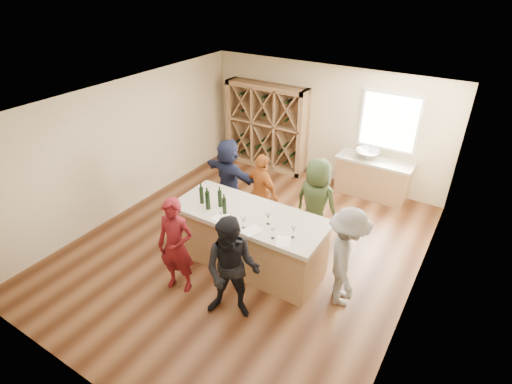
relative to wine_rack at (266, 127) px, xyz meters
The scene contains 33 objects.
floor 3.78m from the wine_rack, 65.36° to the right, with size 6.00×7.00×0.10m, color #56311B.
ceiling 4.00m from the wine_rack, 65.36° to the right, with size 6.00×7.00×0.10m, color white.
wall_back 1.56m from the wine_rack, 10.57° to the left, with size 6.00×0.10×2.80m, color beige.
wall_front 6.99m from the wine_rack, 77.60° to the right, with size 6.00×0.10×2.80m, color beige.
wall_left 3.63m from the wine_rack, 115.36° to the right, with size 0.10×7.00×2.80m, color beige.
wall_right 5.61m from the wine_rack, 35.70° to the right, with size 0.10×7.00×2.80m, color beige.
window_frame 3.08m from the wine_rack, ahead, with size 1.30×0.06×1.30m, color white.
window_pane 3.07m from the wine_rack, ahead, with size 1.18×0.01×1.18m, color white.
wine_rack is the anchor object (origin of this frame).
back_counter_base 2.98m from the wine_rack, ahead, with size 1.60×0.58×0.86m, color #946D46.
back_counter_top 2.91m from the wine_rack, ahead, with size 1.70×0.62×0.06m, color #B0A791.
sink 2.70m from the wine_rack, ahead, with size 0.54×0.54×0.19m, color silver.
faucet 2.70m from the wine_rack, ahead, with size 0.02×0.02×0.30m, color silver.
tasting_counter_base 4.11m from the wine_rack, 63.44° to the right, with size 2.60×1.00×1.00m, color #946D46.
tasting_counter_top 4.07m from the wine_rack, 63.44° to the right, with size 2.72×1.12×0.08m, color #B0A791.
wine_bottle_a 3.91m from the wine_rack, 76.24° to the right, with size 0.08×0.08×0.31m, color black.
wine_bottle_b 4.06m from the wine_rack, 73.70° to the right, with size 0.08×0.08×0.33m, color black.
wine_bottle_c 3.93m from the wine_rack, 71.15° to the right, with size 0.07×0.07×0.30m, color black.
wine_bottle_d 4.13m from the wine_rack, 69.21° to the right, with size 0.07×0.07×0.29m, color black.
wine_glass_a 4.37m from the wine_rack, 69.30° to the right, with size 0.07×0.07×0.18m, color white.
wine_glass_b 4.51m from the wine_rack, 64.01° to the right, with size 0.08×0.08×0.20m, color white.
wine_glass_c 4.76m from the wine_rack, 58.15° to the right, with size 0.06×0.06×0.16m, color white.
wine_glass_d 4.37m from the wine_rack, 58.99° to the right, with size 0.08×0.08×0.20m, color white.
wine_glass_e 4.75m from the wine_rack, 54.36° to the right, with size 0.07×0.07×0.19m, color white.
tasting_menu_a 4.25m from the wine_rack, 69.89° to the right, with size 0.20×0.28×0.00m, color white.
tasting_menu_b 4.56m from the wine_rack, 62.26° to the right, with size 0.22×0.30×0.00m, color white.
tasting_menu_c 4.84m from the wine_rack, 56.28° to the right, with size 0.21×0.28×0.00m, color white.
person_near_left 4.91m from the wine_rack, 76.40° to the right, with size 0.62×0.45×1.70m, color #590F14.
person_near_right 5.30m from the wine_rack, 64.72° to the right, with size 0.85×0.47×1.75m, color black.
person_server 5.09m from the wine_rack, 45.38° to the right, with size 1.11×0.51×1.71m, color slate.
person_far_mid 2.85m from the wine_rack, 61.11° to the right, with size 0.94×0.48×1.60m, color #994C19.
person_far_right 3.52m from the wine_rack, 44.06° to the right, with size 0.87×0.57×1.78m, color #263319.
person_far_left 2.42m from the wine_rack, 78.42° to the right, with size 1.56×0.56×1.68m, color #191E38.
Camera 1 is at (3.43, -5.13, 4.78)m, focal length 28.00 mm.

